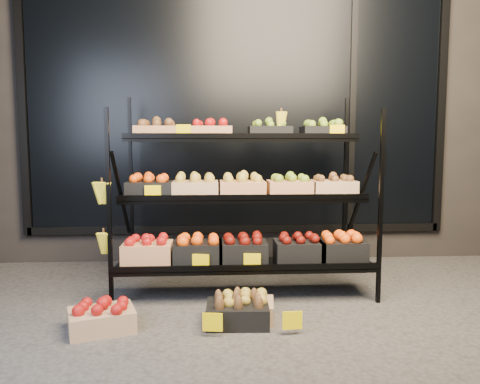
{
  "coord_description": "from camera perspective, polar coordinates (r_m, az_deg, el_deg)",
  "views": [
    {
      "loc": [
        -0.26,
        -3.29,
        1.24
      ],
      "look_at": [
        -0.03,
        0.55,
        0.84
      ],
      "focal_mm": 35.0,
      "sensor_mm": 36.0,
      "label": 1
    }
  ],
  "objects": [
    {
      "name": "ground",
      "position": [
        3.53,
        1.1,
        -14.61
      ],
      "size": [
        24.0,
        24.0,
        0.0
      ],
      "primitive_type": "plane",
      "color": "#514F4C",
      "rests_on": "ground"
    },
    {
      "name": "building",
      "position": [
        5.91,
        -0.89,
        10.94
      ],
      "size": [
        6.0,
        2.08,
        3.5
      ],
      "color": "#2D2826",
      "rests_on": "ground"
    },
    {
      "name": "display_rack",
      "position": [
        3.92,
        0.25,
        -0.65
      ],
      "size": [
        2.18,
        1.02,
        1.66
      ],
      "color": "black",
      "rests_on": "ground"
    },
    {
      "name": "tag_floor_a",
      "position": [
        3.12,
        -3.36,
        -16.24
      ],
      "size": [
        0.13,
        0.01,
        0.12
      ],
      "primitive_type": "cube",
      "color": "#FFD800",
      "rests_on": "ground"
    },
    {
      "name": "tag_floor_b",
      "position": [
        3.17,
        6.39,
        -15.96
      ],
      "size": [
        0.13,
        0.01,
        0.12
      ],
      "primitive_type": "cube",
      "color": "#FFD800",
      "rests_on": "ground"
    },
    {
      "name": "floor_crate_left",
      "position": [
        3.33,
        -16.51,
        -14.33
      ],
      "size": [
        0.49,
        0.42,
        0.21
      ],
      "rotation": [
        0.0,
        0.0,
        0.33
      ],
      "color": "tan",
      "rests_on": "ground"
    },
    {
      "name": "floor_crate_midleft",
      "position": [
        3.31,
        -0.31,
        -14.22
      ],
      "size": [
        0.44,
        0.33,
        0.21
      ],
      "rotation": [
        0.0,
        0.0,
        -0.04
      ],
      "color": "black",
      "rests_on": "ground"
    },
    {
      "name": "floor_crate_midright",
      "position": [
        3.39,
        0.61,
        -13.8
      ],
      "size": [
        0.43,
        0.34,
        0.2
      ],
      "rotation": [
        0.0,
        0.0,
        -0.12
      ],
      "color": "tan",
      "rests_on": "ground"
    }
  ]
}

